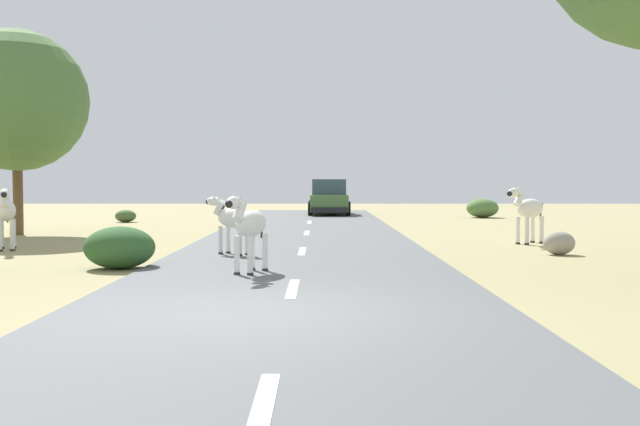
{
  "coord_description": "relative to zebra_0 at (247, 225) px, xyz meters",
  "views": [
    {
      "loc": [
        0.8,
        -9.24,
        1.73
      ],
      "look_at": [
        0.86,
        11.08,
        0.82
      ],
      "focal_mm": 40.95,
      "sensor_mm": 36.0,
      "label": 1
    }
  ],
  "objects": [
    {
      "name": "bush_0",
      "position": [
        -6.77,
        16.98,
        -0.67
      ],
      "size": [
        0.86,
        0.77,
        0.51
      ],
      "primitive_type": "ellipsoid",
      "color": "#425B2D",
      "rests_on": "ground_plane"
    },
    {
      "name": "zebra_0",
      "position": [
        0.0,
        0.0,
        0.0
      ],
      "size": [
        0.75,
        1.5,
        1.47
      ],
      "rotation": [
        0.0,
        0.0,
        2.81
      ],
      "color": "silver",
      "rests_on": "road"
    },
    {
      "name": "zebra_1",
      "position": [
        -6.49,
        4.87,
        0.03
      ],
      "size": [
        0.86,
        1.63,
        1.61
      ],
      "rotation": [
        0.0,
        0.0,
        3.5
      ],
      "color": "silver",
      "rests_on": "ground_plane"
    },
    {
      "name": "bush_4",
      "position": [
        8.85,
        20.74,
        -0.48
      ],
      "size": [
        1.48,
        1.33,
        0.89
      ],
      "primitive_type": "ellipsoid",
      "color": "#4C7038",
      "rests_on": "ground_plane"
    },
    {
      "name": "road",
      "position": [
        0.86,
        -3.9,
        -0.9
      ],
      "size": [
        6.0,
        64.0,
        0.05
      ],
      "primitive_type": "cube",
      "color": "#56595B",
      "rests_on": "ground_plane"
    },
    {
      "name": "lane_markings",
      "position": [
        0.86,
        -4.9,
        -0.87
      ],
      "size": [
        0.16,
        56.0,
        0.01
      ],
      "color": "silver",
      "rests_on": "road"
    },
    {
      "name": "car_0",
      "position": [
        1.73,
        22.96,
        -0.08
      ],
      "size": [
        2.03,
        4.35,
        1.74
      ],
      "rotation": [
        0.0,
        0.0,
        3.14
      ],
      "color": "#476B38",
      "rests_on": "road"
    },
    {
      "name": "rock_2",
      "position": [
        -4.1,
        6.12,
        -0.74
      ],
      "size": [
        0.62,
        0.64,
        0.38
      ],
      "primitive_type": "ellipsoid",
      "color": "gray",
      "rests_on": "ground_plane"
    },
    {
      "name": "bush_3",
      "position": [
        -2.65,
        1.1,
        -0.51
      ],
      "size": [
        1.38,
        1.25,
        0.83
      ],
      "primitive_type": "ellipsoid",
      "color": "#2D5628",
      "rests_on": "ground_plane"
    },
    {
      "name": "tree_2",
      "position": [
        -8.32,
        10.01,
        3.32
      ],
      "size": [
        4.47,
        4.47,
        6.49
      ],
      "color": "brown",
      "rests_on": "ground_plane"
    },
    {
      "name": "zebra_2",
      "position": [
        6.95,
        6.66,
        0.02
      ],
      "size": [
        1.4,
        1.29,
        1.59
      ],
      "rotation": [
        0.0,
        0.0,
        2.29
      ],
      "color": "silver",
      "rests_on": "ground_plane"
    },
    {
      "name": "zebra_3",
      "position": [
        -0.73,
        3.38,
        -0.07
      ],
      "size": [
        1.23,
        1.05,
        1.36
      ],
      "rotation": [
        0.0,
        0.0,
        0.9
      ],
      "color": "silver",
      "rests_on": "road"
    },
    {
      "name": "rock_1",
      "position": [
        6.84,
        3.75,
        -0.65
      ],
      "size": [
        0.74,
        0.55,
        0.55
      ],
      "primitive_type": "ellipsoid",
      "color": "gray",
      "rests_on": "ground_plane"
    },
    {
      "name": "ground_plane",
      "position": [
        0.48,
        -3.9,
        -0.93
      ],
      "size": [
        90.0,
        90.0,
        0.0
      ],
      "primitive_type": "plane",
      "color": "#998E60"
    }
  ]
}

